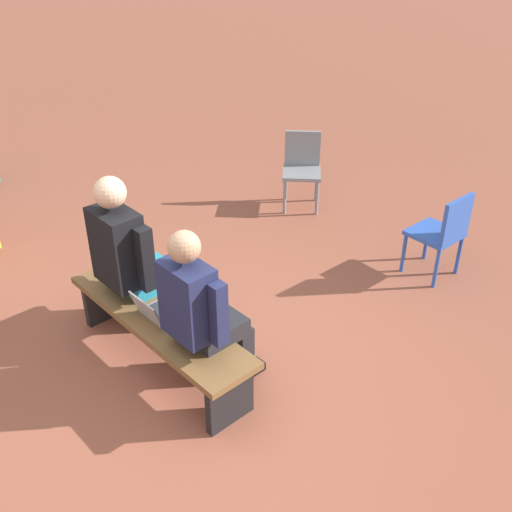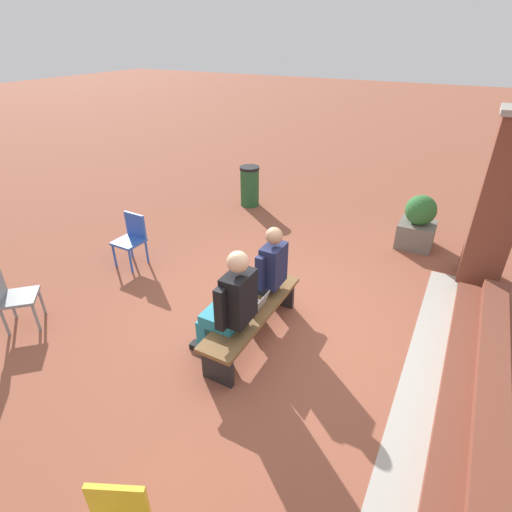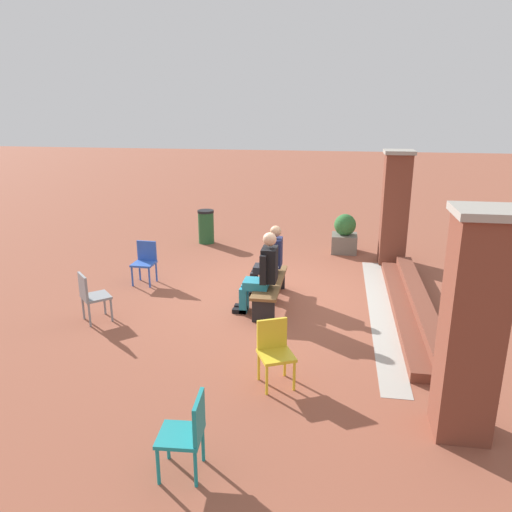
{
  "view_description": "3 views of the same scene",
  "coord_description": "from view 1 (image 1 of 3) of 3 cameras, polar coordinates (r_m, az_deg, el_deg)",
  "views": [
    {
      "loc": [
        -2.71,
        1.71,
        3.07
      ],
      "look_at": [
        -0.18,
        -0.63,
        1.0
      ],
      "focal_mm": 42.0,
      "sensor_mm": 36.0,
      "label": 1
    },
    {
      "loc": [
        3.73,
        1.71,
        3.36
      ],
      "look_at": [
        0.04,
        -0.28,
        0.99
      ],
      "focal_mm": 28.0,
      "sensor_mm": 36.0,
      "label": 2
    },
    {
      "loc": [
        8.66,
        0.94,
        3.48
      ],
      "look_at": [
        0.7,
        -0.34,
        1.0
      ],
      "focal_mm": 35.0,
      "sensor_mm": 36.0,
      "label": 3
    }
  ],
  "objects": [
    {
      "name": "ground_plane",
      "position": [
        4.44,
        -7.78,
        -13.15
      ],
      "size": [
        60.0,
        60.0,
        0.0
      ],
      "primitive_type": "plane",
      "color": "brown"
    },
    {
      "name": "bench",
      "position": [
        4.5,
        -9.23,
        -6.63
      ],
      "size": [
        1.8,
        0.44,
        0.45
      ],
      "color": "brown",
      "rests_on": "ground"
    },
    {
      "name": "person_student",
      "position": [
        4.01,
        -5.18,
        -5.08
      ],
      "size": [
        0.54,
        0.69,
        1.35
      ],
      "color": "#232328",
      "rests_on": "ground"
    },
    {
      "name": "person_adult",
      "position": [
        4.59,
        -11.67,
        -0.04
      ],
      "size": [
        0.6,
        0.75,
        1.43
      ],
      "color": "teal",
      "rests_on": "ground"
    },
    {
      "name": "laptop",
      "position": [
        4.39,
        -9.39,
        -5.29
      ],
      "size": [
        0.32,
        0.29,
        0.21
      ],
      "color": "#9EA0A5",
      "rests_on": "bench"
    },
    {
      "name": "plastic_chair_far_right",
      "position": [
        5.68,
        17.39,
        2.32
      ],
      "size": [
        0.43,
        0.43,
        0.84
      ],
      "color": "#2D56B7",
      "rests_on": "ground"
    },
    {
      "name": "plastic_chair_far_left",
      "position": [
        6.83,
        4.4,
        8.63
      ],
      "size": [
        0.59,
        0.59,
        0.84
      ],
      "color": "gray",
      "rests_on": "ground"
    }
  ]
}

